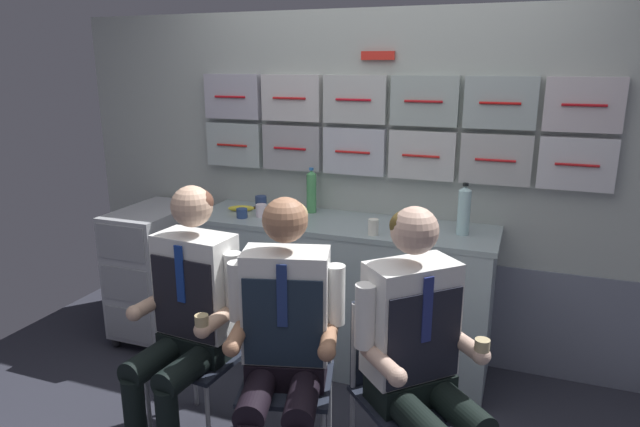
% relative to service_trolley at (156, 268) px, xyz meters
% --- Properties ---
extents(galley_bulkhead, '(4.20, 0.14, 2.15)m').
position_rel_service_trolley_xyz_m(galley_bulkhead, '(1.44, 0.38, 0.60)').
color(galley_bulkhead, '#ACB4AC').
rests_on(galley_bulkhead, ground).
extents(galley_counter, '(1.84, 0.53, 0.92)m').
position_rel_service_trolley_xyz_m(galley_counter, '(1.29, 0.10, -0.02)').
color(galley_counter, '#A1B3B7').
rests_on(galley_counter, ground).
extents(service_trolley, '(0.40, 0.65, 0.90)m').
position_rel_service_trolley_xyz_m(service_trolley, '(0.00, 0.00, 0.00)').
color(service_trolley, black).
rests_on(service_trolley, ground).
extents(folding_chair_left, '(0.43, 0.44, 0.85)m').
position_rel_service_trolley_xyz_m(folding_chair_left, '(0.88, -0.75, 0.04)').
color(folding_chair_left, '#A8AAAF').
rests_on(folding_chair_left, ground).
extents(crew_member_left, '(0.51, 0.65, 1.29)m').
position_rel_service_trolley_xyz_m(crew_member_left, '(0.87, -0.90, 0.23)').
color(crew_member_left, black).
rests_on(crew_member_left, ground).
extents(folding_chair_right, '(0.49, 0.49, 0.85)m').
position_rel_service_trolley_xyz_m(folding_chair_right, '(1.36, -0.81, 0.04)').
color(folding_chair_right, '#A8AAAF').
rests_on(folding_chair_right, ground).
extents(crew_member_right, '(0.54, 0.69, 1.30)m').
position_rel_service_trolley_xyz_m(crew_member_right, '(1.40, -0.97, 0.24)').
color(crew_member_right, black).
rests_on(crew_member_right, ground).
extents(folding_chair_by_counter, '(0.57, 0.57, 0.85)m').
position_rel_service_trolley_xyz_m(folding_chair_by_counter, '(1.86, -0.78, 0.04)').
color(folding_chair_by_counter, '#A8AAAF').
rests_on(folding_chair_by_counter, ground).
extents(crew_member_by_counter, '(0.67, 0.67, 1.29)m').
position_rel_service_trolley_xyz_m(crew_member_by_counter, '(1.97, -0.89, 0.23)').
color(crew_member_by_counter, black).
rests_on(crew_member_by_counter, ground).
extents(water_bottle_short, '(0.06, 0.06, 0.29)m').
position_rel_service_trolley_xyz_m(water_bottle_short, '(1.05, 0.25, 0.57)').
color(water_bottle_short, '#4EA15D').
rests_on(water_bottle_short, galley_counter).
extents(water_bottle_blue_cap, '(0.07, 0.07, 0.29)m').
position_rel_service_trolley_xyz_m(water_bottle_blue_cap, '(2.01, 0.10, 0.57)').
color(water_bottle_blue_cap, silver).
rests_on(water_bottle_blue_cap, galley_counter).
extents(paper_cup_tan, '(0.07, 0.07, 0.08)m').
position_rel_service_trolley_xyz_m(paper_cup_tan, '(0.70, 0.23, 0.48)').
color(paper_cup_tan, navy).
rests_on(paper_cup_tan, galley_counter).
extents(coffee_cup_white, '(0.06, 0.06, 0.09)m').
position_rel_service_trolley_xyz_m(coffee_cup_white, '(1.54, -0.08, 0.48)').
color(coffee_cup_white, white).
rests_on(coffee_cup_white, galley_counter).
extents(paper_cup_blue, '(0.07, 0.07, 0.08)m').
position_rel_service_trolley_xyz_m(paper_cup_blue, '(0.79, 0.04, 0.48)').
color(paper_cup_blue, white).
rests_on(paper_cup_blue, galley_counter).
extents(espresso_cup_small, '(0.07, 0.07, 0.06)m').
position_rel_service_trolley_xyz_m(espresso_cup_small, '(0.69, -0.03, 0.47)').
color(espresso_cup_small, navy).
rests_on(espresso_cup_small, galley_counter).
extents(snack_banana, '(0.17, 0.10, 0.04)m').
position_rel_service_trolley_xyz_m(snack_banana, '(0.62, 0.11, 0.45)').
color(snack_banana, yellow).
rests_on(snack_banana, galley_counter).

